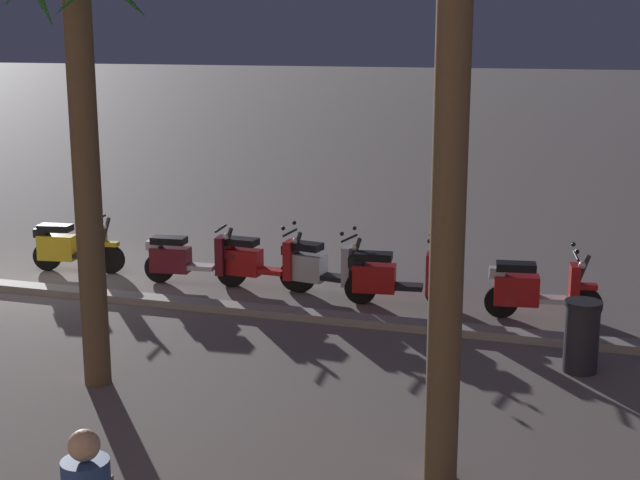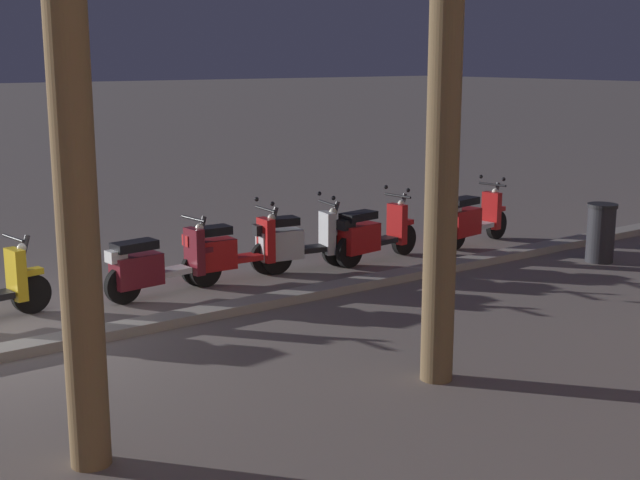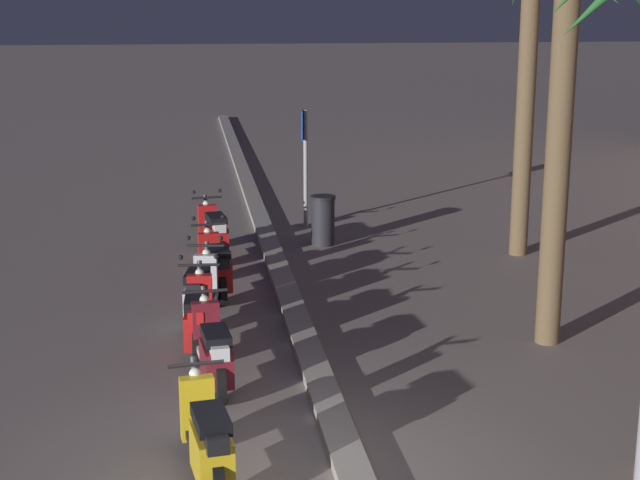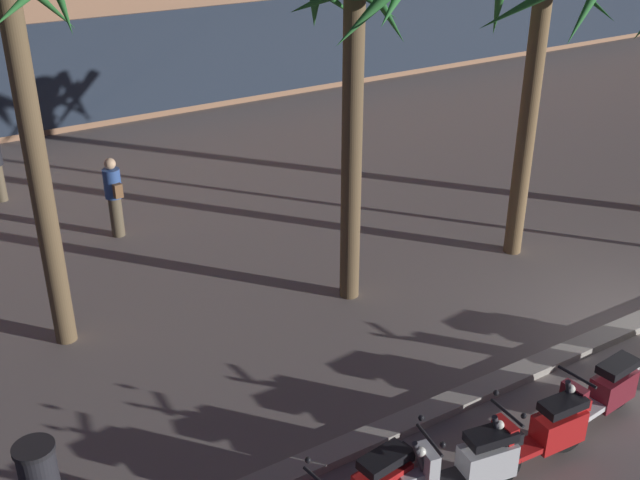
% 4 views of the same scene
% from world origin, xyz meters
% --- Properties ---
extents(ground_plane, '(200.00, 200.00, 0.00)m').
position_xyz_m(ground_plane, '(0.00, 0.00, 0.00)').
color(ground_plane, slate).
extents(curb_strip, '(60.00, 0.36, 0.12)m').
position_xyz_m(curb_strip, '(0.00, 0.54, 0.06)').
color(curb_strip, gray).
rests_on(curb_strip, ground).
extents(scooter_red_tail_end, '(1.77, 0.62, 1.17)m').
position_xyz_m(scooter_red_tail_end, '(-8.36, -0.53, 0.47)').
color(scooter_red_tail_end, black).
rests_on(scooter_red_tail_end, ground).
extents(scooter_red_second_in_line, '(1.82, 0.60, 1.17)m').
position_xyz_m(scooter_red_second_in_line, '(-6.12, -0.57, 0.46)').
color(scooter_red_second_in_line, black).
rests_on(scooter_red_second_in_line, ground).
extents(scooter_silver_mid_front, '(1.73, 0.63, 1.17)m').
position_xyz_m(scooter_silver_mid_front, '(-4.81, -0.83, 0.46)').
color(scooter_silver_mid_front, black).
rests_on(scooter_silver_mid_front, ground).
extents(scooter_red_gap_after_mid, '(1.83, 0.56, 1.17)m').
position_xyz_m(scooter_red_gap_after_mid, '(-3.67, -0.88, 0.46)').
color(scooter_red_gap_after_mid, black).
rests_on(scooter_red_gap_after_mid, ground).
extents(scooter_maroon_lead_nearest, '(1.85, 0.57, 1.04)m').
position_xyz_m(scooter_maroon_lead_nearest, '(-2.42, -0.73, 0.45)').
color(scooter_maroon_lead_nearest, black).
rests_on(scooter_maroon_lead_nearest, ground).
extents(scooter_yellow_far_back, '(1.76, 0.60, 1.04)m').
position_xyz_m(scooter_yellow_far_back, '(-0.01, -0.86, 0.46)').
color(scooter_yellow_far_back, black).
rests_on(scooter_yellow_far_back, ground).
extents(crossing_sign, '(0.59, 0.17, 2.40)m').
position_xyz_m(crossing_sign, '(-10.78, 1.43, 1.50)').
color(crossing_sign, '#939399').
rests_on(crossing_sign, ground).
extents(palm_tree_far_corner, '(2.12, 2.11, 5.68)m').
position_xyz_m(palm_tree_far_corner, '(-3.38, 3.83, 4.30)').
color(palm_tree_far_corner, brown).
rests_on(palm_tree_far_corner, ground).
extents(palm_tree_mid_walkway, '(2.03, 2.11, 6.07)m').
position_xyz_m(palm_tree_mid_walkway, '(-7.95, 5.01, 4.55)').
color(palm_tree_mid_walkway, brown).
rests_on(palm_tree_mid_walkway, ground).
extents(litter_bin, '(0.48, 0.48, 0.95)m').
position_xyz_m(litter_bin, '(-9.14, 1.57, 0.48)').
color(litter_bin, '#232328').
rests_on(litter_bin, ground).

